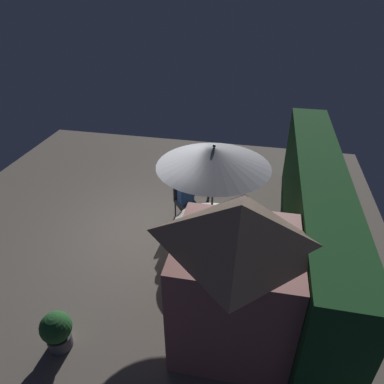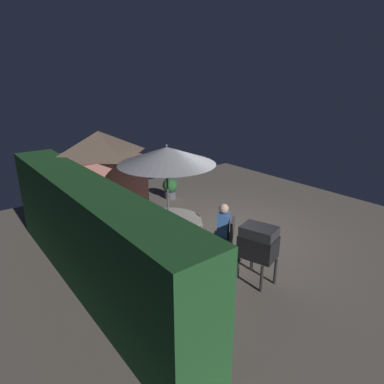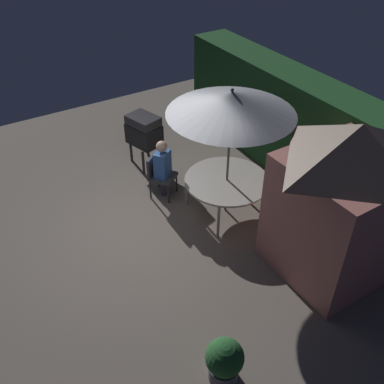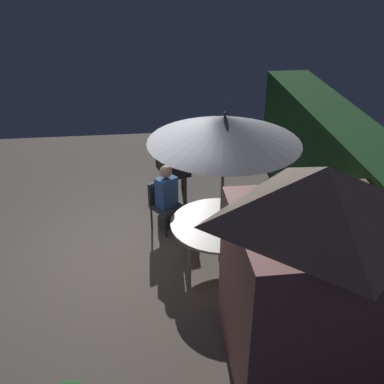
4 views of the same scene
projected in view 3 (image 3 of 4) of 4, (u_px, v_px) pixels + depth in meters
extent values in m
plane|color=#6B6056|center=(152.00, 227.00, 8.17)|extent=(11.00, 11.00, 0.00)
cube|color=#1E4C23|center=(300.00, 129.00, 8.98)|extent=(6.84, 0.89, 2.13)
cube|color=#B26B60|center=(339.00, 217.00, 6.84)|extent=(1.71, 1.81, 2.03)
pyramid|color=brown|center=(359.00, 144.00, 6.04)|extent=(1.81, 1.92, 0.62)
cube|color=brown|center=(374.00, 208.00, 7.36)|extent=(0.71, 0.04, 1.58)
cylinder|color=#B2ADA3|center=(227.00, 180.00, 8.14)|extent=(1.59, 1.59, 0.04)
cylinder|color=gray|center=(186.00, 190.00, 8.51)|extent=(0.05, 0.05, 0.69)
cylinder|color=gray|center=(218.00, 222.00, 7.75)|extent=(0.05, 0.05, 0.69)
cylinder|color=gray|center=(233.00, 173.00, 8.97)|extent=(0.05, 0.05, 0.69)
cylinder|color=gray|center=(267.00, 202.00, 8.22)|extent=(0.05, 0.05, 0.69)
cylinder|color=#4C4C51|center=(228.00, 156.00, 7.82)|extent=(0.04, 0.04, 2.48)
cone|color=gray|center=(232.00, 103.00, 7.19)|extent=(2.21, 2.21, 0.38)
sphere|color=#4C4C51|center=(232.00, 90.00, 7.05)|extent=(0.06, 0.06, 0.06)
cube|color=black|center=(144.00, 134.00, 9.38)|extent=(0.81, 0.68, 0.45)
cube|color=#2B2B2E|center=(143.00, 121.00, 9.18)|extent=(0.77, 0.64, 0.20)
cylinder|color=#262628|center=(131.00, 150.00, 9.81)|extent=(0.06, 0.06, 0.55)
cylinder|color=#262628|center=(143.00, 163.00, 9.39)|extent=(0.06, 0.06, 0.55)
cylinder|color=#262628|center=(148.00, 145.00, 9.98)|extent=(0.06, 0.06, 0.55)
cylinder|color=#262628|center=(161.00, 158.00, 9.56)|extent=(0.06, 0.06, 0.55)
cube|color=#38383D|center=(294.00, 198.00, 8.14)|extent=(0.65, 0.65, 0.06)
cube|color=#38383D|center=(308.00, 189.00, 7.98)|extent=(0.38, 0.34, 0.45)
cylinder|color=#2C2C30|center=(304.00, 215.00, 8.10)|extent=(0.04, 0.04, 0.45)
cylinder|color=#2C2C30|center=(303.00, 202.00, 8.41)|extent=(0.04, 0.04, 0.45)
cylinder|color=#2C2C30|center=(282.00, 213.00, 8.14)|extent=(0.04, 0.04, 0.45)
cylinder|color=#2C2C30|center=(282.00, 200.00, 8.46)|extent=(0.04, 0.04, 0.45)
cube|color=#38383D|center=(163.00, 177.00, 8.68)|extent=(0.64, 0.64, 0.06)
cube|color=#38383D|center=(153.00, 165.00, 8.60)|extent=(0.32, 0.40, 0.45)
cylinder|color=#2C2C30|center=(159.00, 178.00, 9.02)|extent=(0.04, 0.04, 0.45)
cylinder|color=#2C2C30|center=(150.00, 189.00, 8.73)|extent=(0.04, 0.04, 0.45)
cylinder|color=#2C2C30|center=(177.00, 183.00, 8.91)|extent=(0.04, 0.04, 0.45)
cylinder|color=#2C2C30|center=(169.00, 194.00, 8.61)|extent=(0.04, 0.04, 0.45)
cylinder|color=#4C4C51|center=(223.00, 372.00, 5.72)|extent=(0.40, 0.40, 0.25)
sphere|color=#235628|center=(225.00, 357.00, 5.52)|extent=(0.51, 0.51, 0.51)
cube|color=#CC3D33|center=(297.00, 185.00, 7.96)|extent=(0.41, 0.40, 0.55)
sphere|color=tan|center=(300.00, 167.00, 7.72)|extent=(0.22, 0.22, 0.22)
cylinder|color=#383347|center=(293.00, 206.00, 8.27)|extent=(0.10, 0.10, 0.48)
cube|color=#3866B2|center=(163.00, 164.00, 8.50)|extent=(0.40, 0.42, 0.55)
sphere|color=tan|center=(162.00, 147.00, 8.26)|extent=(0.22, 0.22, 0.22)
cylinder|color=#383347|center=(164.00, 185.00, 8.81)|extent=(0.10, 0.10, 0.48)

